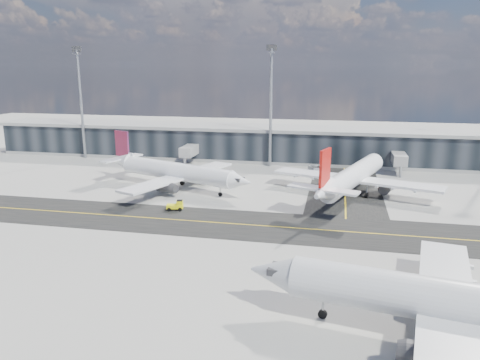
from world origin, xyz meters
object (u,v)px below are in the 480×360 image
at_px(service_van, 316,169).
at_px(airliner_near, 468,306).
at_px(airliner_redtail, 353,176).
at_px(airliner_af, 175,171).
at_px(baggage_tug, 176,205).

bearing_deg(service_van, airliner_near, -98.71).
bearing_deg(airliner_redtail, airliner_near, -61.51).
height_order(airliner_af, baggage_tug, airliner_af).
height_order(airliner_near, baggage_tug, airliner_near).
xyz_separation_m(airliner_af, baggage_tug, (5.24, -14.02, -2.61)).
height_order(airliner_af, airliner_redtail, airliner_redtail).
distance_m(airliner_af, airliner_near, 63.94).
bearing_deg(airliner_redtail, service_van, 130.40).
height_order(airliner_redtail, airliner_near, airliner_near).
distance_m(airliner_redtail, airliner_near, 49.40).
bearing_deg(airliner_near, baggage_tug, 59.53).
bearing_deg(airliner_af, airliner_redtail, 113.93).
xyz_separation_m(airliner_af, service_van, (27.21, 21.14, -2.75)).
relative_size(baggage_tug, service_van, 0.56).
distance_m(baggage_tug, service_van, 41.45).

